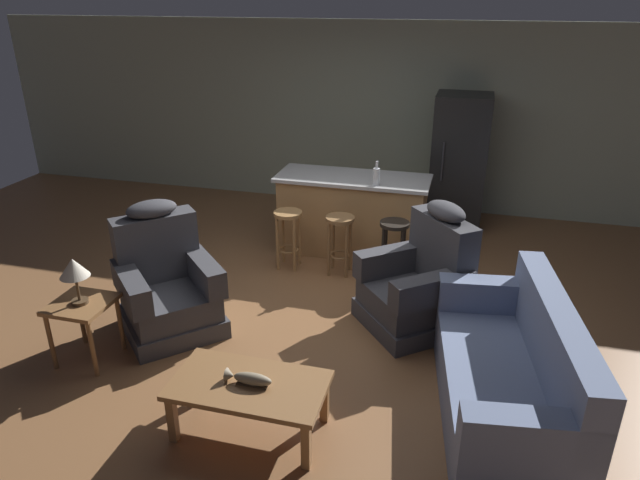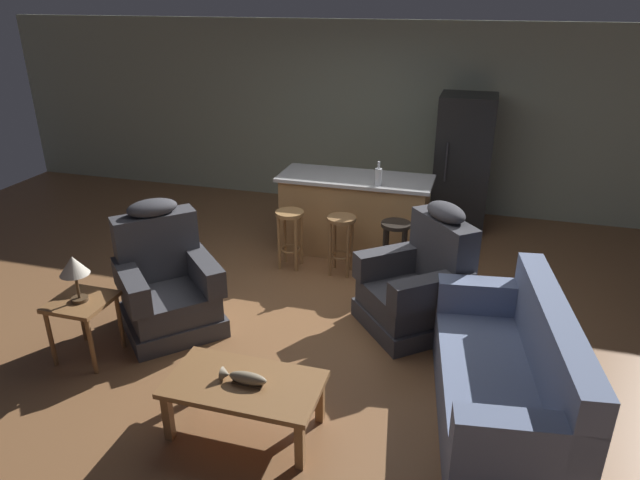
# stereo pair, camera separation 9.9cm
# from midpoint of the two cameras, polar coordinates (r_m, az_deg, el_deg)

# --- Properties ---
(ground_plane) EXTENTS (12.00, 12.00, 0.00)m
(ground_plane) POSITION_cam_midpoint_polar(r_m,az_deg,el_deg) (5.90, -0.11, -6.32)
(ground_plane) COLOR brown
(back_wall) EXTENTS (12.00, 0.05, 2.60)m
(back_wall) POSITION_cam_midpoint_polar(r_m,az_deg,el_deg) (8.33, 5.64, 12.15)
(back_wall) COLOR #9EA88E
(back_wall) RESTS_ON ground_plane
(coffee_table) EXTENTS (1.10, 0.60, 0.42)m
(coffee_table) POSITION_cam_midpoint_polar(r_m,az_deg,el_deg) (4.20, -7.81, -14.58)
(coffee_table) COLOR olive
(coffee_table) RESTS_ON ground_plane
(fish_figurine) EXTENTS (0.34, 0.10, 0.10)m
(fish_figurine) POSITION_cam_midpoint_polar(r_m,az_deg,el_deg) (4.13, -7.90, -13.57)
(fish_figurine) COLOR #4C3823
(fish_figurine) RESTS_ON coffee_table
(couch) EXTENTS (1.10, 2.00, 0.94)m
(couch) POSITION_cam_midpoint_polar(r_m,az_deg,el_deg) (4.52, 17.98, -12.91)
(couch) COLOR #707FA3
(couch) RESTS_ON ground_plane
(recliner_near_lamp) EXTENTS (1.19, 1.19, 1.20)m
(recliner_near_lamp) POSITION_cam_midpoint_polar(r_m,az_deg,el_deg) (5.53, -15.59, -4.48)
(recliner_near_lamp) COLOR #3D3D42
(recliner_near_lamp) RESTS_ON ground_plane
(recliner_near_island) EXTENTS (1.18, 1.18, 1.20)m
(recliner_near_island) POSITION_cam_midpoint_polar(r_m,az_deg,el_deg) (5.43, 9.46, -4.38)
(recliner_near_island) COLOR #3D3D42
(recliner_near_island) RESTS_ON ground_plane
(end_table) EXTENTS (0.48, 0.48, 0.56)m
(end_table) POSITION_cam_midpoint_polar(r_m,az_deg,el_deg) (5.26, -23.15, -6.68)
(end_table) COLOR olive
(end_table) RESTS_ON ground_plane
(table_lamp) EXTENTS (0.24, 0.24, 0.41)m
(table_lamp) POSITION_cam_midpoint_polar(r_m,az_deg,el_deg) (5.07, -23.91, -2.75)
(table_lamp) COLOR #4C3823
(table_lamp) RESTS_ON end_table
(kitchen_island) EXTENTS (1.80, 0.70, 0.95)m
(kitchen_island) POSITION_cam_midpoint_polar(r_m,az_deg,el_deg) (6.88, 2.83, 2.60)
(kitchen_island) COLOR #AD7F4C
(kitchen_island) RESTS_ON ground_plane
(bar_stool_left) EXTENTS (0.32, 0.32, 0.68)m
(bar_stool_left) POSITION_cam_midpoint_polar(r_m,az_deg,el_deg) (6.47, -3.64, 1.11)
(bar_stool_left) COLOR #A87A47
(bar_stool_left) RESTS_ON ground_plane
(bar_stool_middle) EXTENTS (0.32, 0.32, 0.68)m
(bar_stool_middle) POSITION_cam_midpoint_polar(r_m,az_deg,el_deg) (6.31, 1.54, 0.57)
(bar_stool_middle) COLOR olive
(bar_stool_middle) RESTS_ON ground_plane
(bar_stool_right) EXTENTS (0.32, 0.32, 0.68)m
(bar_stool_right) POSITION_cam_midpoint_polar(r_m,az_deg,el_deg) (6.21, 6.94, -0.00)
(bar_stool_right) COLOR black
(bar_stool_right) RESTS_ON ground_plane
(refrigerator) EXTENTS (0.70, 0.69, 1.76)m
(refrigerator) POSITION_cam_midpoint_polar(r_m,az_deg,el_deg) (7.76, 13.34, 7.58)
(refrigerator) COLOR black
(refrigerator) RESTS_ON ground_plane
(bottle_tall_green) EXTENTS (0.08, 0.08, 0.27)m
(bottle_tall_green) POSITION_cam_midpoint_polar(r_m,az_deg,el_deg) (6.41, 5.22, 6.39)
(bottle_tall_green) COLOR silver
(bottle_tall_green) RESTS_ON kitchen_island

